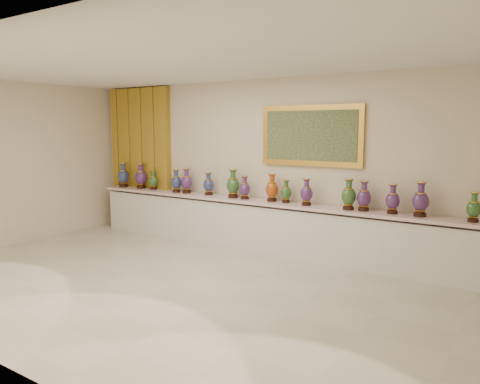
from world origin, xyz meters
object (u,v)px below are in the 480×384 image
Objects in this scene: vase_0 at (123,176)px; vase_1 at (141,177)px; counter at (258,226)px; vase_2 at (153,181)px.

vase_0 is 0.48m from vase_1.
vase_0 is at bearing -173.94° from vase_1.
vase_1 is (0.48, 0.05, 0.00)m from vase_0.
counter is at bearing -0.21° from vase_1.
vase_0 is 1.30× the size of vase_2.
vase_0 reaches higher than vase_2.
vase_2 is (0.82, 0.06, -0.05)m from vase_0.
vase_2 is at bearing 3.97° from vase_0.
vase_2 is at bearing 179.62° from counter.
counter is 14.02× the size of vase_0.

